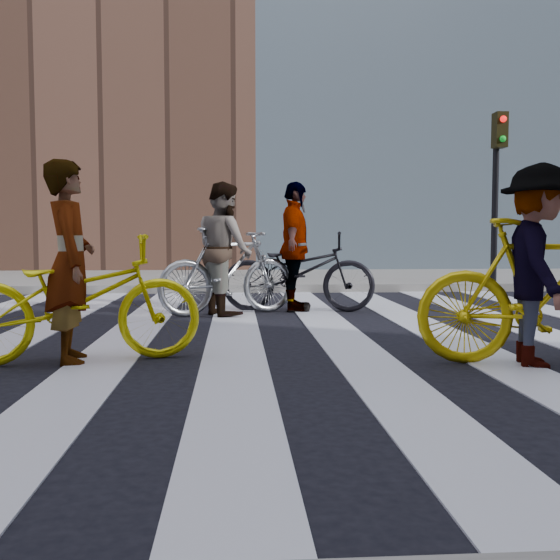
{
  "coord_description": "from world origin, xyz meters",
  "views": [
    {
      "loc": [
        -0.54,
        -6.79,
        1.07
      ],
      "look_at": [
        -0.05,
        0.3,
        0.57
      ],
      "focal_mm": 42.0,
      "sensor_mm": 36.0,
      "label": 1
    }
  ],
  "objects": [
    {
      "name": "ground",
      "position": [
        0.0,
        0.0,
        0.0
      ],
      "size": [
        100.0,
        100.0,
        0.0
      ],
      "primitive_type": "plane",
      "color": "black",
      "rests_on": "ground"
    },
    {
      "name": "sidewalk_far",
      "position": [
        0.0,
        7.5,
        0.07
      ],
      "size": [
        100.0,
        5.0,
        0.15
      ],
      "primitive_type": "cube",
      "color": "gray",
      "rests_on": "ground"
    },
    {
      "name": "zebra_crosswalk",
      "position": [
        0.0,
        0.0,
        0.01
      ],
      "size": [
        8.25,
        10.0,
        0.01
      ],
      "color": "silver",
      "rests_on": "ground"
    },
    {
      "name": "traffic_signal",
      "position": [
        4.4,
        5.32,
        2.28
      ],
      "size": [
        0.22,
        0.42,
        3.33
      ],
      "color": "black",
      "rests_on": "ground"
    },
    {
      "name": "bike_yellow_left",
      "position": [
        -1.86,
        -1.27,
        0.54
      ],
      "size": [
        2.15,
        1.15,
        1.07
      ],
      "primitive_type": "imported",
      "rotation": [
        0.0,
        0.0,
        1.8
      ],
      "color": "#FFF20E",
      "rests_on": "ground"
    },
    {
      "name": "bike_silver_mid",
      "position": [
        -0.63,
        1.86,
        0.58
      ],
      "size": [
        1.99,
        1.26,
        1.16
      ],
      "primitive_type": "imported",
      "rotation": [
        0.0,
        0.0,
        1.97
      ],
      "color": "#989CA1",
      "rests_on": "ground"
    },
    {
      "name": "bike_yellow_right",
      "position": [
        1.95,
        -1.68,
        0.6
      ],
      "size": [
        2.07,
        0.98,
        1.2
      ],
      "primitive_type": "imported",
      "rotation": [
        0.0,
        0.0,
        1.36
      ],
      "color": "yellow",
      "rests_on": "ground"
    },
    {
      "name": "bike_dark_rear",
      "position": [
        0.33,
        2.19,
        0.55
      ],
      "size": [
        2.19,
        1.03,
        1.11
      ],
      "primitive_type": "imported",
      "rotation": [
        0.0,
        0.0,
        1.42
      ],
      "color": "black",
      "rests_on": "ground"
    },
    {
      "name": "rider_left",
      "position": [
        -1.91,
        -1.27,
        0.84
      ],
      "size": [
        0.53,
        0.69,
        1.68
      ],
      "primitive_type": "imported",
      "rotation": [
        0.0,
        0.0,
        1.8
      ],
      "color": "slate",
      "rests_on": "ground"
    },
    {
      "name": "rider_mid",
      "position": [
        -0.68,
        1.86,
        0.87
      ],
      "size": [
        0.94,
        1.04,
        1.75
      ],
      "primitive_type": "imported",
      "rotation": [
        0.0,
        0.0,
        1.97
      ],
      "color": "slate",
      "rests_on": "ground"
    },
    {
      "name": "rider_right",
      "position": [
        1.9,
        -1.68,
        0.82
      ],
      "size": [
        0.82,
        1.16,
        1.63
      ],
      "primitive_type": "imported",
      "rotation": [
        0.0,
        0.0,
        1.36
      ],
      "color": "slate",
      "rests_on": "ground"
    },
    {
      "name": "rider_rear",
      "position": [
        0.28,
        2.19,
        0.89
      ],
      "size": [
        0.59,
        1.1,
        1.79
      ],
      "primitive_type": "imported",
      "rotation": [
        0.0,
        0.0,
        1.42
      ],
      "color": "slate",
      "rests_on": "ground"
    }
  ]
}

